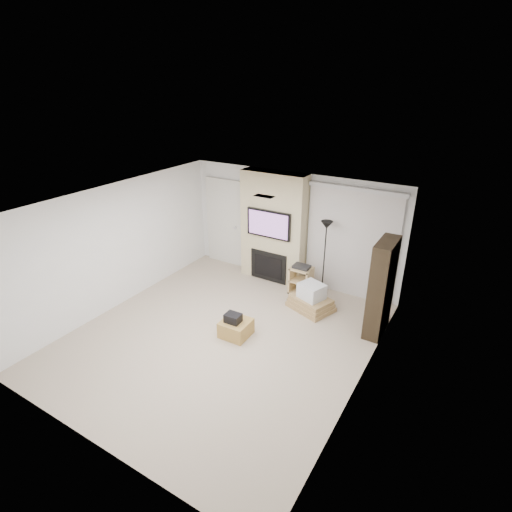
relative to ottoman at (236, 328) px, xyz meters
The scene contains 16 objects.
floor 0.30m from the ottoman, 138.02° to the right, with size 5.00×5.50×0.00m, color #B9A691.
ceiling 2.36m from the ottoman, 138.02° to the right, with size 5.00×5.50×0.00m, color white.
wall_back 2.81m from the ottoman, 94.22° to the left, with size 5.00×2.50×0.00m, color white.
wall_front 3.13m from the ottoman, 93.73° to the right, with size 5.00×2.50×0.00m, color white.
wall_left 2.91m from the ottoman, behind, with size 5.50×2.50×0.00m, color white.
wall_right 2.56m from the ottoman, ahead, with size 5.50×2.50×0.00m, color white.
hvac_vent 2.44m from the ottoman, 71.55° to the left, with size 0.35×0.18×0.01m, color silver.
ottoman is the anchor object (origin of this frame).
black_bag 0.24m from the ottoman, 125.79° to the right, with size 0.28×0.22×0.16m, color black.
fireplace_wall 2.66m from the ottoman, 102.85° to the left, with size 1.50×0.47×2.50m.
entry_door 3.35m from the ottoman, 128.05° to the left, with size 1.02×0.11×2.14m.
vertical_blinds 3.02m from the ottoman, 64.42° to the left, with size 1.98×0.10×2.37m.
floor_lamp 2.64m from the ottoman, 71.42° to the left, with size 0.25×0.25×1.67m.
av_stand 2.08m from the ottoman, 80.68° to the left, with size 0.45×0.38×0.66m.
box_stack 1.74m from the ottoman, 62.58° to the left, with size 1.00×0.88×0.56m.
bookshelf 2.70m from the ottoman, 34.20° to the left, with size 0.30×0.80×1.80m.
Camera 1 is at (3.63, -4.86, 4.33)m, focal length 28.00 mm.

